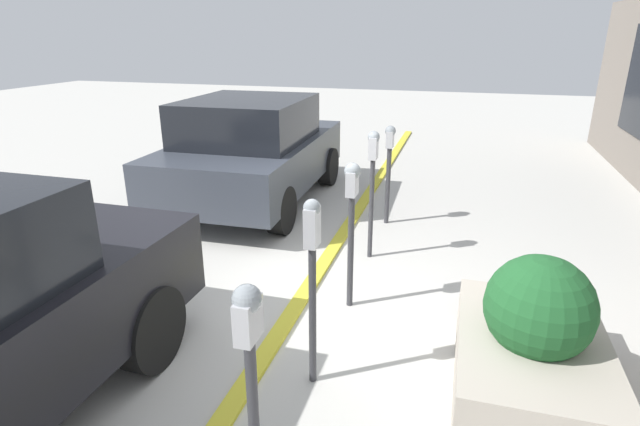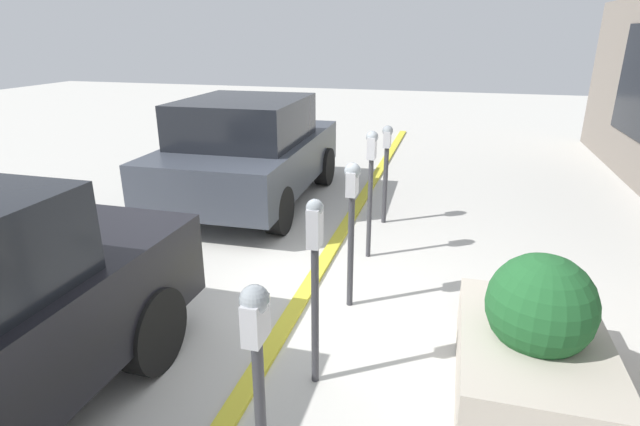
% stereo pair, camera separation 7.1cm
% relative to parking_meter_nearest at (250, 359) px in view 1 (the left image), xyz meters
% --- Properties ---
extents(ground_plane, '(40.00, 40.00, 0.00)m').
position_rel_parking_meter_nearest_xyz_m(ground_plane, '(2.38, 0.44, -1.05)').
color(ground_plane, beige).
extents(curb_strip, '(19.00, 0.16, 0.04)m').
position_rel_parking_meter_nearest_xyz_m(curb_strip, '(2.38, 0.52, -1.03)').
color(curb_strip, gold).
rests_on(curb_strip, ground_plane).
extents(parking_meter_nearest, '(0.18, 0.15, 1.47)m').
position_rel_parking_meter_nearest_xyz_m(parking_meter_nearest, '(0.00, 0.00, 0.00)').
color(parking_meter_nearest, '#38383D').
rests_on(parking_meter_nearest, ground_plane).
extents(parking_meter_second, '(0.15, 0.13, 1.52)m').
position_rel_parking_meter_nearest_xyz_m(parking_meter_second, '(1.20, 0.04, -0.01)').
color(parking_meter_second, '#38383D').
rests_on(parking_meter_second, ground_plane).
extents(parking_meter_middle, '(0.18, 0.16, 1.48)m').
position_rel_parking_meter_nearest_xyz_m(parking_meter_middle, '(2.42, 0.02, 0.02)').
color(parking_meter_middle, '#38383D').
rests_on(parking_meter_middle, ground_plane).
extents(parking_meter_fourth, '(0.16, 0.14, 1.56)m').
position_rel_parking_meter_nearest_xyz_m(parking_meter_fourth, '(3.62, 0.04, 0.06)').
color(parking_meter_fourth, '#38383D').
rests_on(parking_meter_fourth, ground_plane).
extents(parking_meter_farthest, '(0.17, 0.15, 1.41)m').
position_rel_parking_meter_nearest_xyz_m(parking_meter_farthest, '(4.83, 0.03, -0.07)').
color(parking_meter_farthest, '#38383D').
rests_on(parking_meter_farthest, ground_plane).
extents(planter_box, '(1.64, 1.07, 1.13)m').
position_rel_parking_meter_nearest_xyz_m(planter_box, '(1.52, -1.58, -0.63)').
color(planter_box, '#B2A899').
rests_on(planter_box, ground_plane).
extents(parked_car_middle, '(3.97, 2.06, 1.67)m').
position_rel_parking_meter_nearest_xyz_m(parked_car_middle, '(5.21, 2.26, -0.20)').
color(parked_car_middle, '#383D47').
rests_on(parked_car_middle, ground_plane).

